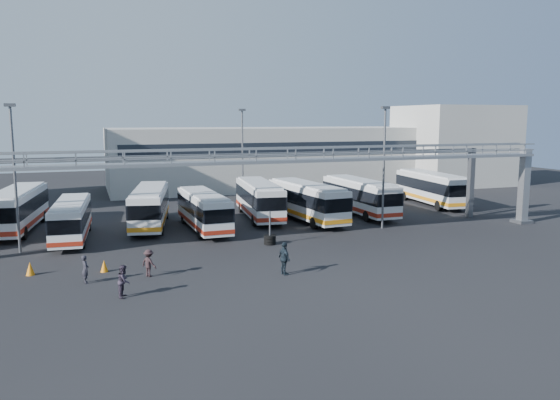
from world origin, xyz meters
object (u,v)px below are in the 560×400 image
object	(u,v)px
light_pole_left	(14,170)
bus_9	(431,187)
bus_3	(150,205)
cone_left	(30,269)
light_pole_mid	(384,161)
bus_4	(204,209)
bus_6	(307,200)
pedestrian_c	(149,263)
bus_1	(18,208)
pedestrian_d	(284,259)
bus_2	(71,218)
bus_5	(259,198)
pedestrian_b	(124,281)
light_pole_back	(242,152)
pedestrian_a	(85,269)
cone_right	(104,266)
bus_7	(360,195)
tire_stack	(270,239)

from	to	relation	value
light_pole_left	bus_9	distance (m)	40.48
bus_3	cone_left	world-z (taller)	bus_3
light_pole_mid	bus_4	distance (m)	15.55
bus_6	light_pole_mid	bearing A→B (deg)	-53.17
light_pole_left	pedestrian_c	world-z (taller)	light_pole_left
bus_4	light_pole_mid	bearing A→B (deg)	-17.98
bus_1	pedestrian_d	size ratio (longest dim) A/B	5.94
light_pole_mid	bus_9	world-z (taller)	light_pole_mid
bus_6	pedestrian_c	size ratio (longest dim) A/B	7.14
bus_2	bus_5	bearing A→B (deg)	17.87
pedestrian_b	cone_left	distance (m)	7.82
bus_2	bus_4	distance (m)	10.27
light_pole_back	pedestrian_a	xyz separation A→B (m)	(-15.73, -23.08, -4.92)
bus_2	bus_6	world-z (taller)	bus_6
bus_1	bus_4	distance (m)	15.24
bus_2	cone_right	bearing A→B (deg)	-74.61
pedestrian_c	pedestrian_d	bearing A→B (deg)	-146.36
light_pole_mid	bus_2	world-z (taller)	light_pole_mid
bus_3	pedestrian_b	xyz separation A→B (m)	(-3.41, -18.53, -1.02)
bus_7	light_pole_mid	bearing A→B (deg)	-101.68
bus_1	bus_6	size ratio (longest dim) A/B	1.02
bus_1	bus_3	distance (m)	10.60
light_pole_left	light_pole_back	distance (m)	24.41
bus_1	light_pole_left	bearing A→B (deg)	-76.95
light_pole_back	bus_1	xyz separation A→B (m)	(-20.86, -5.89, -3.79)
pedestrian_a	cone_left	xyz separation A→B (m)	(-3.10, 2.77, -0.40)
pedestrian_b	pedestrian_d	world-z (taller)	pedestrian_d
light_pole_mid	bus_1	xyz separation A→B (m)	(-28.86, 9.11, -3.79)
bus_3	bus_6	size ratio (longest dim) A/B	0.99
bus_2	bus_7	world-z (taller)	bus_7
light_pole_mid	pedestrian_d	xyz separation A→B (m)	(-12.59, -10.29, -4.74)
pedestrian_b	cone_right	world-z (taller)	pedestrian_b
light_pole_left	bus_5	size ratio (longest dim) A/B	0.89
bus_2	bus_3	world-z (taller)	bus_3
bus_7	bus_1	bearing A→B (deg)	174.69
light_pole_mid	light_pole_back	bearing A→B (deg)	118.07
light_pole_back	bus_9	distance (m)	20.54
pedestrian_d	light_pole_left	bearing A→B (deg)	44.12
bus_1	cone_left	size ratio (longest dim) A/B	14.61
bus_4	pedestrian_a	xyz separation A→B (m)	(-9.33, -12.42, -0.94)
bus_3	bus_9	xyz separation A→B (m)	(29.84, 2.24, 0.05)
light_pole_mid	tire_stack	xyz separation A→B (m)	(-10.88, -2.50, -5.30)
bus_2	cone_left	world-z (taller)	bus_2
bus_7	pedestrian_d	bearing A→B (deg)	-129.98
bus_7	bus_9	world-z (taller)	bus_9
bus_5	bus_2	bearing A→B (deg)	-159.89
pedestrian_c	cone_right	size ratio (longest dim) A/B	2.21
light_pole_mid	bus_7	size ratio (longest dim) A/B	0.91
bus_2	pedestrian_b	world-z (taller)	bus_2
bus_9	pedestrian_b	world-z (taller)	bus_9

